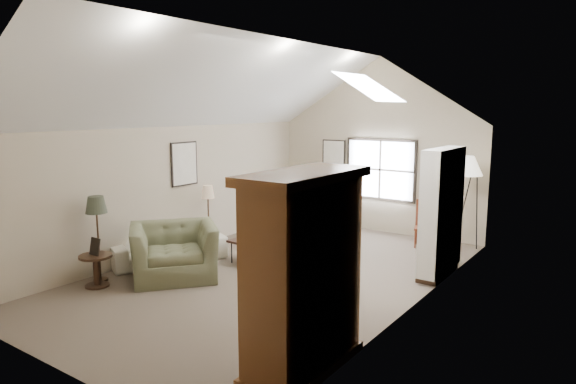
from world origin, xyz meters
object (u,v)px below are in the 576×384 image
Objects in this scene: coffee_table at (252,253)px; side_chair at (424,224)px; sofa at (168,246)px; side_table at (96,271)px; armoire at (304,273)px; armchair_far at (321,226)px; armchair_near at (174,251)px.

side_chair is at bearing 54.32° from coffee_table.
sofa reaches higher than side_table.
side_table is 6.38m from side_chair.
sofa is 1.60m from side_table.
armoire is 4.28m from side_table.
armchair_far is 4.31m from side_table.
side_table is at bearing -151.76° from sofa.
armchair_near reaches higher than coffee_table.
armchair_far is at bearing 69.40° from coffee_table.
coffee_table is (0.62, 1.32, -0.24)m from armchair_near.
coffee_table is 2.70m from side_table.
side_table is (-4.19, 0.27, -0.84)m from armoire.
sofa is 1.60m from coffee_table.
armchair_near is 1.48m from coffee_table.
armchair_far is at bearing -16.41° from sofa.
side_table is (-1.31, -2.36, 0.04)m from coffee_table.
armchair_near is 2.66× the size of side_table.
side_chair is (2.15, 3.00, 0.27)m from coffee_table.
armchair_near is 1.44× the size of side_chair.
sofa is at bearing 93.58° from side_table.
armchair_near is 5.13m from side_chair.
armoire is 4.74m from sofa.
side_chair is (2.77, 4.32, 0.03)m from armchair_near.
side_chair reaches higher than side_table.
side_chair is at bearing 97.32° from armoire.
armchair_near is at bearing -139.61° from side_chair.
sofa reaches higher than coffee_table.
armchair_near reaches higher than side_table.
coffee_table is at bearing 14.02° from armchair_near.
side_chair reaches higher than coffee_table.
armchair_far reaches higher than side_table.
coffee_table is at bearing 60.92° from side_table.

